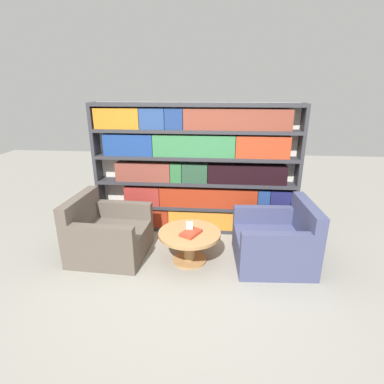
# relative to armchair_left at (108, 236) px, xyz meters

# --- Properties ---
(ground_plane) EXTENTS (14.00, 14.00, 0.00)m
(ground_plane) POSITION_rel_armchair_left_xyz_m (1.12, -0.39, -0.28)
(ground_plane) COLOR gray
(bookshelf) EXTENTS (3.06, 0.30, 1.96)m
(bookshelf) POSITION_rel_armchair_left_xyz_m (1.14, 0.88, 0.71)
(bookshelf) COLOR silver
(bookshelf) RESTS_ON ground_plane
(armchair_left) EXTENTS (0.98, 0.95, 0.82)m
(armchair_left) POSITION_rel_armchair_left_xyz_m (0.00, 0.00, 0.00)
(armchair_left) COLOR brown
(armchair_left) RESTS_ON ground_plane
(armchair_right) EXTENTS (0.99, 0.96, 0.82)m
(armchair_right) POSITION_rel_armchair_left_xyz_m (2.23, 0.00, 0.00)
(armchair_right) COLOR #42476B
(armchair_right) RESTS_ON ground_plane
(coffee_table) EXTENTS (0.80, 0.80, 0.42)m
(coffee_table) POSITION_rel_armchair_left_xyz_m (1.11, -0.07, 0.02)
(coffee_table) COLOR #AD7F4C
(coffee_table) RESTS_ON ground_plane
(table_sign) EXTENTS (0.09, 0.06, 0.15)m
(table_sign) POSITION_rel_armchair_left_xyz_m (1.11, -0.07, 0.20)
(table_sign) COLOR black
(table_sign) RESTS_ON coffee_table
(stray_book) EXTENTS (0.29, 0.33, 0.04)m
(stray_book) POSITION_rel_armchair_left_xyz_m (1.14, -0.13, 0.16)
(stray_book) COLOR #B73823
(stray_book) RESTS_ON coffee_table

